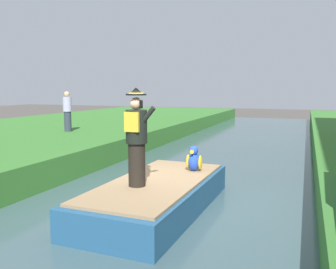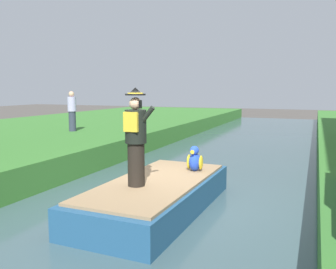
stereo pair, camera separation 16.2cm
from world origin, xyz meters
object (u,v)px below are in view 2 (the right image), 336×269
at_px(parrot_plush, 195,160).
at_px(person_pirate, 136,137).
at_px(person_bystander, 72,111).
at_px(boat, 157,195).

bearing_deg(parrot_plush, person_pirate, -111.77).
xyz_separation_m(person_pirate, person_bystander, (-5.97, 5.90, 0.01)).
bearing_deg(person_bystander, boat, -41.18).
bearing_deg(boat, parrot_plush, 67.82).
xyz_separation_m(boat, person_pirate, (-0.19, -0.50, 1.23)).
height_order(boat, person_bystander, person_bystander).
height_order(parrot_plush, person_bystander, person_bystander).
bearing_deg(boat, person_bystander, 138.82).
bearing_deg(person_bystander, person_pirate, -44.63).
bearing_deg(person_pirate, person_bystander, 122.16).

